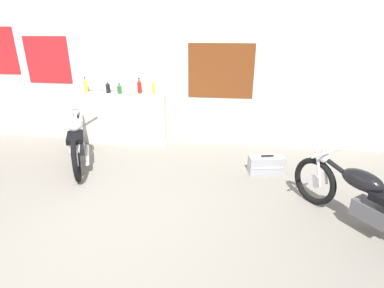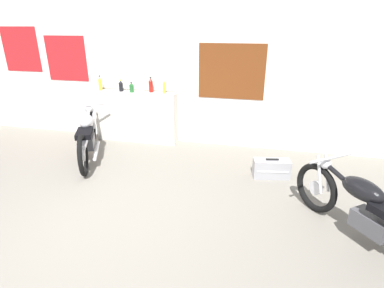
{
  "view_description": "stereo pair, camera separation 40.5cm",
  "coord_description": "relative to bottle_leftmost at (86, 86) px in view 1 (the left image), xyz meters",
  "views": [
    {
      "loc": [
        1.31,
        -2.53,
        2.21
      ],
      "look_at": [
        0.84,
        1.21,
        0.7
      ],
      "focal_mm": 28.0,
      "sensor_mm": 36.0,
      "label": 1
    },
    {
      "loc": [
        1.71,
        -2.45,
        2.21
      ],
      "look_at": [
        0.84,
        1.21,
        0.7
      ],
      "focal_mm": 28.0,
      "sensor_mm": 36.0,
      "label": 2
    }
  ],
  "objects": [
    {
      "name": "ground_plane",
      "position": [
        1.41,
        -2.86,
        -1.13
      ],
      "size": [
        24.0,
        24.0,
        0.0
      ],
      "primitive_type": "plane",
      "color": "gray"
    },
    {
      "name": "sill_counter",
      "position": [
        0.71,
        0.02,
        -0.63
      ],
      "size": [
        1.65,
        0.28,
        1.0
      ],
      "color": "silver",
      "rests_on": "ground_plane"
    },
    {
      "name": "motorcycle_black",
      "position": [
        4.3,
        -2.33,
        -0.73
      ],
      "size": [
        1.29,
        1.65,
        0.8
      ],
      "color": "black",
      "rests_on": "ground_plane"
    },
    {
      "name": "hard_case_silver",
      "position": [
        3.35,
        -1.0,
        -0.98
      ],
      "size": [
        0.58,
        0.32,
        0.31
      ],
      "color": "#9E9EA3",
      "rests_on": "ground_plane"
    },
    {
      "name": "bottle_right_center",
      "position": [
        1.03,
        0.06,
        -0.0
      ],
      "size": [
        0.08,
        0.08,
        0.29
      ],
      "color": "maroon",
      "rests_on": "sill_counter"
    },
    {
      "name": "wall_back",
      "position": [
        1.38,
        0.2,
        0.28
      ],
      "size": [
        10.0,
        0.07,
        2.8
      ],
      "color": "silver",
      "rests_on": "ground_plane"
    },
    {
      "name": "bottle_leftmost",
      "position": [
        0.0,
        0.0,
        0.0
      ],
      "size": [
        0.07,
        0.07,
        0.29
      ],
      "color": "gold",
      "rests_on": "sill_counter"
    },
    {
      "name": "bottle_rightmost",
      "position": [
        1.32,
        0.02,
        -0.01
      ],
      "size": [
        0.06,
        0.06,
        0.27
      ],
      "color": "gold",
      "rests_on": "sill_counter"
    },
    {
      "name": "motorcycle_silver",
      "position": [
        0.2,
        -0.96,
        -0.71
      ],
      "size": [
        1.0,
        1.88,
        0.84
      ],
      "color": "black",
      "rests_on": "ground_plane"
    },
    {
      "name": "bottle_center",
      "position": [
        0.67,
        -0.03,
        -0.04
      ],
      "size": [
        0.08,
        0.08,
        0.19
      ],
      "color": "#23662D",
      "rests_on": "sill_counter"
    },
    {
      "name": "bottle_left_center",
      "position": [
        0.44,
        0.01,
        -0.03
      ],
      "size": [
        0.08,
        0.08,
        0.23
      ],
      "color": "black",
      "rests_on": "sill_counter"
    }
  ]
}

